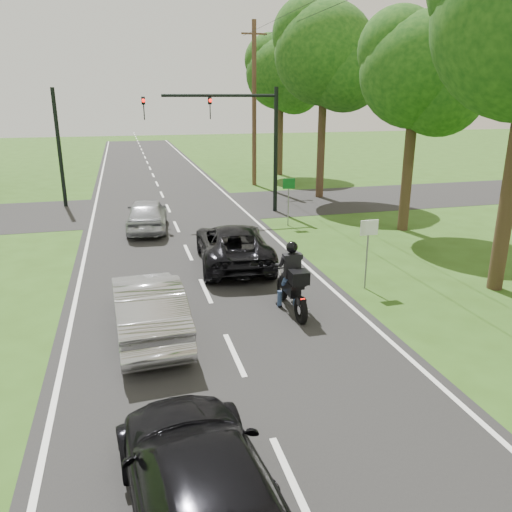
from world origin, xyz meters
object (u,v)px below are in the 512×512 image
Objects in this scene: dark_car_behind at (203,487)px; silver_suv at (147,214)px; dark_suv at (233,244)px; utility_pole_far at (254,105)px; sign_white at (368,238)px; traffic_signal at (238,128)px; silver_sedan at (148,307)px; sign_green at (289,190)px; motorcycle_rider at (292,285)px.

silver_suv is at bearing -96.17° from dark_car_behind.
dark_suv is 0.50× the size of utility_pole_far.
sign_white reaches higher than dark_car_behind.
utility_pole_far is at bearing 70.32° from traffic_signal.
dark_car_behind is at bearing -104.37° from traffic_signal.
traffic_signal is at bearing -115.11° from silver_sedan.
silver_suv is 6.17m from traffic_signal.
sign_green reaches higher than dark_suv.
traffic_signal is 4.24m from sign_green.
silver_suv is 1.93× the size of sign_green.
utility_pole_far is (4.19, 20.07, 4.31)m from motorcycle_rider.
sign_green reaches higher than dark_car_behind.
silver_suv is 16.26m from dark_car_behind.
dark_car_behind is 19.44m from traffic_signal.
sign_white is at bearing 21.47° from motorcycle_rider.
utility_pole_far reaches higher than silver_sedan.
sign_green is at bearing 72.36° from motorcycle_rider.
motorcycle_rider is 4.41m from dark_suv.
utility_pole_far is at bearing -102.39° from dark_suv.
sign_green is (1.56, -3.02, -2.54)m from traffic_signal.
traffic_signal reaches higher than silver_suv.
dark_car_behind is 2.21× the size of sign_green.
traffic_signal is (1.33, 12.07, 3.36)m from motorcycle_rider.
silver_sedan is at bearing -173.46° from motorcycle_rider.
silver_suv is (-3.27, 9.79, -0.06)m from motorcycle_rider.
utility_pole_far reaches higher than sign_green.
utility_pole_far is at bearing 78.27° from motorcycle_rider.
dark_car_behind is 2.21× the size of sign_white.
utility_pole_far reaches higher than silver_suv.
dark_suv is at bearing -107.17° from utility_pole_far.
sign_white is (1.36, -11.02, -2.54)m from traffic_signal.
traffic_signal is at bearing 97.05° from sign_white.
dark_suv is at bearing 98.76° from motorcycle_rider.
dark_suv is 11.17m from dark_car_behind.
sign_green is (6.16, -0.74, 0.89)m from silver_suv.
sign_white is (6.48, 1.49, 0.86)m from silver_sedan.
traffic_signal is 3.00× the size of sign_white.
motorcycle_rider is at bearing -107.70° from sign_green.
traffic_signal is at bearing -147.99° from silver_suv.
motorcycle_rider is at bearing -123.53° from dark_car_behind.
silver_sedan is 0.69× the size of traffic_signal.
utility_pole_far is at bearing -111.64° from dark_car_behind.
motorcycle_rider is 12.60m from traffic_signal.
sign_green is at bearing -128.00° from silver_sedan.
silver_sedan is 22.43m from utility_pole_far.
silver_sedan reaches higher than dark_suv.
motorcycle_rider is 1.08× the size of sign_white.
dark_suv is 0.78× the size of traffic_signal.
dark_car_behind is 0.74× the size of traffic_signal.
traffic_signal is 8.55m from utility_pole_far.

